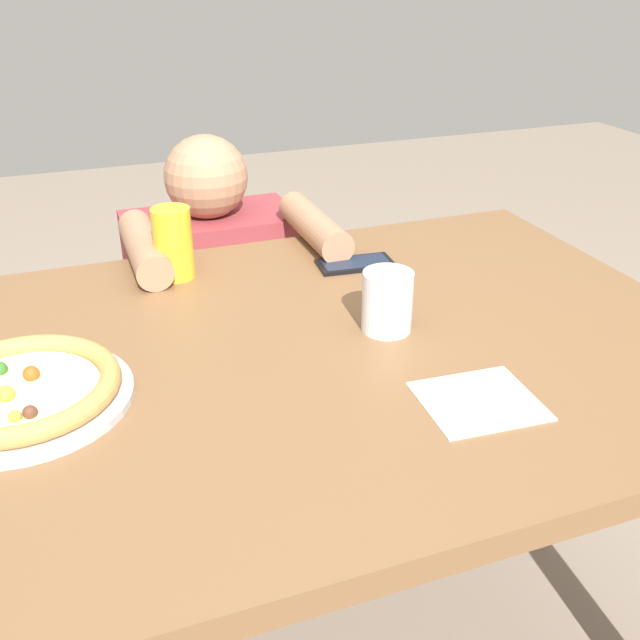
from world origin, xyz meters
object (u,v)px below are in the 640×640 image
at_px(pizza_near, 22,391).
at_px(water_cup_clear, 387,301).
at_px(cell_phone, 355,264).
at_px(diner_seated, 219,342).
at_px(drink_cup_colored, 173,243).

xyz_separation_m(pizza_near, water_cup_clear, (0.57, 0.02, 0.03)).
height_order(pizza_near, cell_phone, pizza_near).
relative_size(pizza_near, diner_seated, 0.32).
height_order(pizza_near, diner_seated, diner_seated).
distance_m(drink_cup_colored, water_cup_clear, 0.44).
distance_m(pizza_near, drink_cup_colored, 0.46).
bearing_deg(pizza_near, cell_phone, 24.70).
bearing_deg(diner_seated, pizza_near, -121.95).
xyz_separation_m(water_cup_clear, cell_phone, (0.06, 0.27, -0.05)).
height_order(water_cup_clear, cell_phone, water_cup_clear).
xyz_separation_m(pizza_near, drink_cup_colored, (0.28, 0.36, 0.05)).
distance_m(pizza_near, water_cup_clear, 0.57).
relative_size(pizza_near, water_cup_clear, 2.95).
relative_size(water_cup_clear, diner_seated, 0.11).
relative_size(pizza_near, cell_phone, 1.94).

